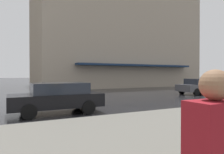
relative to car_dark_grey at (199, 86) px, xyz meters
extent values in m
cube|color=tan|center=(17.49, 0.18, 6.66)|extent=(14.99, 24.22, 14.83)
cube|color=#192D4C|center=(9.40, 0.18, 2.24)|extent=(1.20, 16.95, 0.24)
cube|color=#4C4C51|center=(0.00, 0.04, -0.15)|extent=(1.75, 4.10, 0.60)
cube|color=#232833|center=(0.00, -0.11, 0.40)|extent=(1.54, 2.46, 0.50)
cylinder|color=black|center=(-0.82, 1.29, -0.45)|extent=(0.20, 0.62, 0.62)
cylinder|color=black|center=(0.83, 1.29, -0.45)|extent=(0.20, 0.62, 0.62)
cylinder|color=black|center=(-0.82, -1.21, -0.45)|extent=(0.20, 0.62, 0.62)
cylinder|color=black|center=(0.83, -1.21, -0.45)|extent=(0.20, 0.62, 0.62)
cube|color=black|center=(-3.50, 13.51, -0.15)|extent=(1.75, 4.10, 0.60)
cube|color=#232833|center=(-3.50, 13.36, 0.40)|extent=(1.54, 2.46, 0.50)
cylinder|color=black|center=(-4.32, 14.76, -0.45)|extent=(0.20, 0.62, 0.62)
cylinder|color=black|center=(-2.67, 14.76, -0.45)|extent=(0.20, 0.62, 0.62)
cylinder|color=black|center=(-4.33, 12.26, -0.45)|extent=(0.20, 0.62, 0.62)
cylinder|color=black|center=(-2.67, 12.26, -0.45)|extent=(0.20, 0.62, 0.62)
cube|color=maroon|center=(-12.08, 14.17, 0.55)|extent=(0.25, 0.41, 0.60)
sphere|color=#936B4C|center=(-12.08, 14.17, 0.96)|extent=(0.22, 0.22, 0.22)
camera|label=1|loc=(-13.03, 15.46, 1.04)|focal=32.81mm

